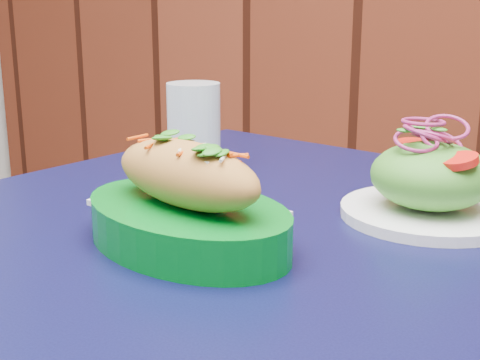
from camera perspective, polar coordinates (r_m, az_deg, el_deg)
The scene contains 4 objects.
cafe_table at distance 0.75m, azimuth 2.12°, elevation -10.33°, with size 0.89×0.89×0.75m.
banh_mi_basket at distance 0.66m, azimuth -4.57°, elevation -2.04°, with size 0.27×0.21×0.11m.
salad_plate at distance 0.77m, azimuth 15.98°, elevation -0.21°, with size 0.20×0.20×0.11m.
water_glass at distance 0.96m, azimuth -3.96°, elevation 4.60°, with size 0.08×0.08×0.12m, color silver.
Camera 1 is at (0.03, 1.04, 0.99)m, focal length 50.00 mm.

